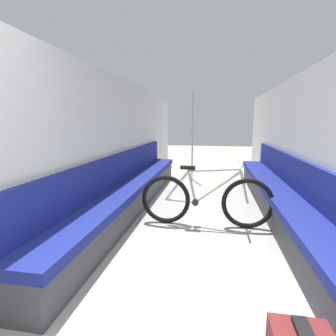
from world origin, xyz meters
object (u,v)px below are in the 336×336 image
object	(u,v)px
bench_seat_row_right	(280,197)
grab_pole_near	(193,138)
bicycle	(205,200)
bench_seat_row_left	(131,190)

from	to	relation	value
bench_seat_row_right	grab_pole_near	size ratio (longest dim) A/B	2.54
bench_seat_row_right	bicycle	bearing A→B (deg)	-152.49
bicycle	bench_seat_row_right	bearing A→B (deg)	17.18
bench_seat_row_left	bench_seat_row_right	world-z (taller)	same
bicycle	grab_pole_near	distance (m)	3.01
bench_seat_row_right	grab_pole_near	xyz separation A→B (m)	(-1.52, 2.33, 0.73)
bench_seat_row_left	bicycle	size ratio (longest dim) A/B	2.98
bench_seat_row_left	grab_pole_near	distance (m)	2.58
bench_seat_row_right	grab_pole_near	bearing A→B (deg)	123.11
bench_seat_row_right	bicycle	size ratio (longest dim) A/B	2.98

